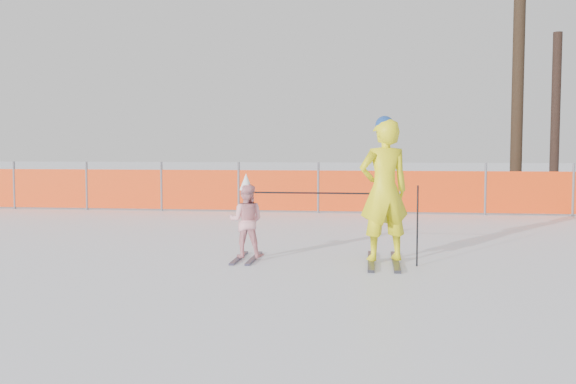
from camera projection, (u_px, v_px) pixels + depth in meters
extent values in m
plane|color=white|center=(283.00, 270.00, 8.46)|extent=(120.00, 120.00, 0.00)
cube|color=black|center=(371.00, 261.00, 9.02)|extent=(0.09, 1.54, 0.04)
cube|color=black|center=(395.00, 262.00, 8.97)|extent=(0.09, 1.54, 0.04)
imported|color=#FDF315|center=(384.00, 190.00, 8.93)|extent=(0.84, 0.69, 1.96)
sphere|color=navy|center=(385.00, 125.00, 8.86)|extent=(0.26, 0.26, 0.26)
cube|color=black|center=(239.00, 258.00, 9.30)|extent=(0.09, 1.06, 0.03)
cube|color=black|center=(254.00, 258.00, 9.27)|extent=(0.09, 1.06, 0.03)
imported|color=#FFA6AF|center=(246.00, 221.00, 9.25)|extent=(0.52, 0.41, 1.06)
cone|color=white|center=(246.00, 182.00, 9.21)|extent=(0.19, 0.19, 0.24)
cylinder|color=black|center=(417.00, 226.00, 8.70)|extent=(0.02, 0.02, 1.11)
cylinder|color=black|center=(314.00, 193.00, 9.07)|extent=(1.71, 0.06, 0.02)
cylinder|color=#595960|center=(14.00, 185.00, 16.81)|extent=(0.06, 0.06, 1.25)
cylinder|color=#595960|center=(87.00, 186.00, 16.56)|extent=(0.06, 0.06, 1.25)
cylinder|color=#595960|center=(162.00, 186.00, 16.30)|extent=(0.06, 0.06, 1.25)
cylinder|color=#595960|center=(239.00, 187.00, 16.05)|extent=(0.06, 0.06, 1.25)
cylinder|color=#595960|center=(318.00, 188.00, 15.79)|extent=(0.06, 0.06, 1.25)
cylinder|color=#595960|center=(400.00, 188.00, 15.54)|extent=(0.06, 0.06, 1.25)
cylinder|color=#595960|center=(485.00, 189.00, 15.29)|extent=(0.06, 0.06, 1.25)
cylinder|color=#595960|center=(573.00, 190.00, 15.03)|extent=(0.06, 0.06, 1.25)
cube|color=#FB400D|center=(247.00, 190.00, 16.03)|extent=(16.42, 0.03, 1.00)
cylinder|color=black|center=(518.00, 89.00, 17.91)|extent=(0.32, 0.32, 6.49)
cylinder|color=black|center=(555.00, 117.00, 19.12)|extent=(0.27, 0.27, 5.02)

